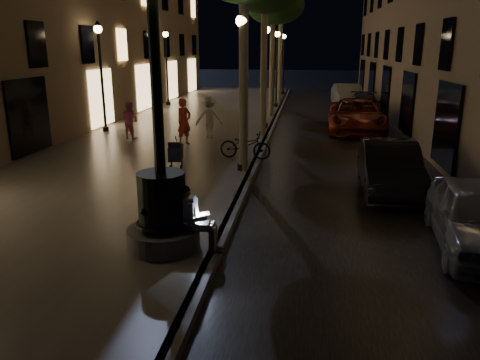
% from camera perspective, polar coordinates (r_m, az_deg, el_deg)
% --- Properties ---
extents(ground, '(120.00, 120.00, 0.00)m').
position_cam_1_polar(ground, '(21.51, 3.57, 5.42)').
color(ground, black).
rests_on(ground, ground).
extents(cobble_lane, '(6.00, 45.00, 0.02)m').
position_cam_1_polar(cobble_lane, '(21.49, 11.60, 5.14)').
color(cobble_lane, black).
rests_on(cobble_lane, ground).
extents(promenade, '(8.00, 45.00, 0.20)m').
position_cam_1_polar(promenade, '(22.16, -6.84, 5.91)').
color(promenade, '#6A635D').
rests_on(promenade, ground).
extents(curb_strip, '(0.25, 45.00, 0.20)m').
position_cam_1_polar(curb_strip, '(21.49, 3.58, 5.68)').
color(curb_strip, '#59595B').
rests_on(curb_strip, ground).
extents(fountain_lamppost, '(1.40, 1.40, 5.21)m').
position_cam_1_polar(fountain_lamppost, '(8.93, -9.52, -2.13)').
color(fountain_lamppost, '#59595B').
rests_on(fountain_lamppost, promenade).
extents(seated_man_laptop, '(0.90, 0.30, 1.27)m').
position_cam_1_polar(seated_man_laptop, '(8.88, -5.65, -4.36)').
color(seated_man_laptop, gray).
rests_on(seated_man_laptop, promenade).
extents(tree_third, '(3.00, 3.00, 7.20)m').
position_cam_1_polar(tree_third, '(26.24, 4.06, 20.79)').
color(tree_third, '#6B604C').
rests_on(tree_third, promenade).
extents(tree_far, '(3.00, 3.00, 7.50)m').
position_cam_1_polar(tree_far, '(32.23, 5.05, 20.41)').
color(tree_far, '#6B604C').
rests_on(tree_far, promenade).
extents(lamp_curb_a, '(0.36, 0.36, 4.81)m').
position_cam_1_polar(lamp_curb_a, '(14.23, 0.24, 13.13)').
color(lamp_curb_a, black).
rests_on(lamp_curb_a, promenade).
extents(lamp_curb_b, '(0.36, 0.36, 4.81)m').
position_cam_1_polar(lamp_curb_b, '(22.18, 3.14, 14.17)').
color(lamp_curb_b, black).
rests_on(lamp_curb_b, promenade).
extents(lamp_curb_c, '(0.36, 0.36, 4.81)m').
position_cam_1_polar(lamp_curb_c, '(30.15, 4.52, 14.64)').
color(lamp_curb_c, black).
rests_on(lamp_curb_c, promenade).
extents(lamp_curb_d, '(0.36, 0.36, 4.81)m').
position_cam_1_polar(lamp_curb_d, '(38.13, 5.32, 14.92)').
color(lamp_curb_d, black).
rests_on(lamp_curb_d, promenade).
extents(lamp_left_b, '(0.36, 0.36, 4.81)m').
position_cam_1_polar(lamp_left_b, '(22.03, -16.64, 13.53)').
color(lamp_left_b, black).
rests_on(lamp_left_b, promenade).
extents(lamp_left_c, '(0.36, 0.36, 4.81)m').
position_cam_1_polar(lamp_left_c, '(31.41, -8.96, 14.56)').
color(lamp_left_c, black).
rests_on(lamp_left_c, promenade).
extents(stroller, '(0.56, 1.02, 1.03)m').
position_cam_1_polar(stroller, '(14.84, -7.87, 3.26)').
color(stroller, black).
rests_on(stroller, promenade).
extents(car_front, '(2.00, 4.13, 1.36)m').
position_cam_1_polar(car_front, '(10.50, 26.94, -4.00)').
color(car_front, '#97999F').
rests_on(car_front, ground).
extents(car_second, '(1.62, 4.29, 1.40)m').
position_cam_1_polar(car_second, '(13.69, 17.76, 1.48)').
color(car_second, black).
rests_on(car_second, ground).
extents(car_third, '(2.77, 5.63, 1.54)m').
position_cam_1_polar(car_third, '(23.00, 14.00, 7.62)').
color(car_third, maroon).
rests_on(car_third, ground).
extents(car_rear, '(2.22, 4.62, 1.30)m').
position_cam_1_polar(car_rear, '(28.14, 14.83, 8.78)').
color(car_rear, '#302F35').
rests_on(car_rear, ground).
extents(car_fifth, '(2.01, 4.78, 1.53)m').
position_cam_1_polar(car_fifth, '(32.10, 12.99, 9.96)').
color(car_fifth, '#A5A5A0').
rests_on(car_fifth, ground).
extents(pedestrian_red, '(0.73, 0.79, 1.81)m').
position_cam_1_polar(pedestrian_red, '(18.50, -6.84, 7.07)').
color(pedestrian_red, '#BE3726').
rests_on(pedestrian_red, promenade).
extents(pedestrian_pink, '(0.92, 0.82, 1.55)m').
position_cam_1_polar(pedestrian_pink, '(20.16, -13.30, 7.12)').
color(pedestrian_pink, pink).
rests_on(pedestrian_pink, promenade).
extents(pedestrian_white, '(1.25, 0.94, 1.72)m').
position_cam_1_polar(pedestrian_white, '(19.86, -3.81, 7.63)').
color(pedestrian_white, silver).
rests_on(pedestrian_white, promenade).
extents(bicycle, '(1.86, 0.85, 0.94)m').
position_cam_1_polar(bicycle, '(16.12, 0.63, 4.27)').
color(bicycle, black).
rests_on(bicycle, promenade).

